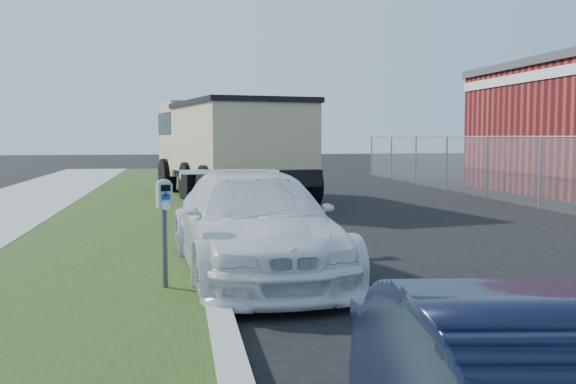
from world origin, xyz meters
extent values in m
plane|color=black|center=(0.00, 0.00, 0.00)|extent=(120.00, 120.00, 0.00)
cube|color=gray|center=(-2.60, 2.00, 0.07)|extent=(0.25, 50.00, 0.15)
cube|color=#1A3A0F|center=(-4.20, 2.00, 0.07)|extent=(3.00, 50.00, 0.13)
plane|color=slate|center=(6.00, 7.00, 0.90)|extent=(0.00, 30.00, 30.00)
cylinder|color=#8F959C|center=(6.00, 7.00, 1.80)|extent=(0.04, 30.00, 0.04)
cylinder|color=#8F959C|center=(6.00, 7.00, 0.90)|extent=(0.06, 0.06, 1.80)
cylinder|color=#8F959C|center=(6.00, 10.00, 0.90)|extent=(0.06, 0.06, 1.80)
cylinder|color=#8F959C|center=(6.00, 13.00, 0.90)|extent=(0.06, 0.06, 1.80)
cylinder|color=#8F959C|center=(6.00, 16.00, 0.90)|extent=(0.06, 0.06, 1.80)
cylinder|color=#8F959C|center=(6.00, 19.00, 0.90)|extent=(0.06, 0.06, 1.80)
cylinder|color=#8F959C|center=(6.00, 22.00, 0.90)|extent=(0.06, 0.06, 1.80)
cube|color=silver|center=(7.48, 8.00, 3.60)|extent=(0.06, 14.00, 0.30)
cylinder|color=#3F4247|center=(-3.13, -1.11, 0.56)|extent=(0.07, 0.07, 0.89)
cube|color=gray|center=(-3.13, -1.11, 1.15)|extent=(0.19, 0.15, 0.27)
ellipsoid|color=gray|center=(-3.13, -1.11, 1.29)|extent=(0.20, 0.16, 0.10)
cube|color=black|center=(-3.11, -1.17, 1.24)|extent=(0.10, 0.04, 0.07)
cube|color=navy|center=(-3.11, -1.17, 1.15)|extent=(0.09, 0.04, 0.06)
cylinder|color=silver|center=(-3.11, -1.17, 1.05)|extent=(0.09, 0.04, 0.10)
cube|color=#3F4247|center=(-3.11, -1.17, 1.17)|extent=(0.04, 0.02, 0.04)
imported|color=white|center=(-2.00, -0.02, 0.66)|extent=(2.20, 4.71, 1.33)
cube|color=black|center=(-1.54, 10.26, 0.82)|extent=(3.91, 7.57, 0.39)
cube|color=tan|center=(-2.08, 12.80, 1.75)|extent=(3.01, 2.53, 2.25)
cube|color=black|center=(-2.08, 12.80, 2.20)|extent=(3.05, 2.56, 0.68)
cube|color=tan|center=(-1.36, 9.38, 1.75)|extent=(3.62, 5.19, 1.80)
cube|color=black|center=(-1.36, 9.38, 2.68)|extent=(3.75, 5.32, 0.14)
cube|color=black|center=(-2.30, 13.85, 0.73)|extent=(2.68, 0.72, 0.34)
cylinder|color=black|center=(-3.32, 12.43, 0.56)|extent=(0.58, 1.18, 1.13)
cylinder|color=black|center=(-0.78, 12.96, 0.56)|extent=(0.58, 1.18, 1.13)
cylinder|color=black|center=(-2.69, 9.45, 0.56)|extent=(0.58, 1.18, 1.13)
cylinder|color=black|center=(-0.16, 9.98, 0.56)|extent=(0.58, 1.18, 1.13)
cylinder|color=black|center=(-2.28, 7.46, 0.56)|extent=(0.58, 1.18, 1.13)
cylinder|color=black|center=(0.26, 7.99, 0.56)|extent=(0.58, 1.18, 1.13)
camera|label=1|loc=(-2.97, -8.63, 1.81)|focal=42.00mm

